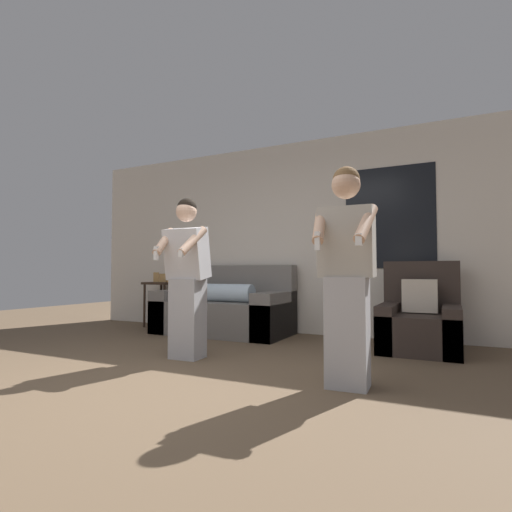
# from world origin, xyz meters

# --- Properties ---
(ground_plane) EXTENTS (14.00, 14.00, 0.00)m
(ground_plane) POSITION_xyz_m (0.00, 0.00, 0.00)
(ground_plane) COLOR brown
(wall_back) EXTENTS (6.91, 0.07, 2.70)m
(wall_back) POSITION_xyz_m (0.02, 3.17, 1.35)
(wall_back) COLOR silver
(wall_back) RESTS_ON ground_plane
(couch) EXTENTS (1.85, 0.93, 0.95)m
(couch) POSITION_xyz_m (-0.82, 2.67, 0.33)
(couch) COLOR slate
(couch) RESTS_ON ground_plane
(armchair) EXTENTS (0.81, 0.92, 0.98)m
(armchair) POSITION_xyz_m (1.71, 2.56, 0.31)
(armchair) COLOR #332823
(armchair) RESTS_ON ground_plane
(side_table) EXTENTS (0.47, 0.47, 0.85)m
(side_table) POSITION_xyz_m (-2.07, 2.87, 0.59)
(side_table) COLOR #332319
(side_table) RESTS_ON ground_plane
(person_left) EXTENTS (0.47, 0.49, 1.59)m
(person_left) POSITION_xyz_m (-0.34, 1.11, 0.80)
(person_left) COLOR #B2B2B7
(person_left) RESTS_ON ground_plane
(person_right) EXTENTS (0.47, 0.47, 1.65)m
(person_right) POSITION_xyz_m (1.32, 0.81, 0.84)
(person_right) COLOR #B2B2B7
(person_right) RESTS_ON ground_plane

